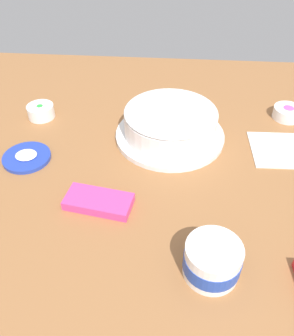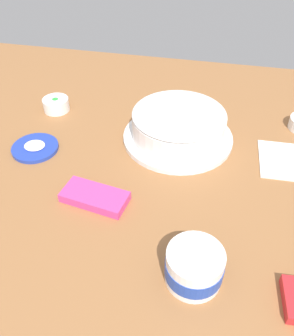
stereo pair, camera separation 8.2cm
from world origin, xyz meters
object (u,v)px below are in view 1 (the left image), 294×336
(sprinkle_bowl_rainbow, at_px, (288,112))
(sprinkle_bowl_green, at_px, (41,111))
(frosting_tub_lid, at_px, (27,157))
(paper_napkin, at_px, (280,149))
(frosting_tub, at_px, (212,260))
(candy_box_lower, at_px, (99,201))
(frosted_cake, at_px, (170,124))

(sprinkle_bowl_rainbow, distance_m, sprinkle_bowl_green, 0.72)
(frosting_tub_lid, height_order, sprinkle_bowl_rainbow, sprinkle_bowl_rainbow)
(paper_napkin, bearing_deg, frosting_tub_lid, 7.50)
(frosting_tub, xyz_separation_m, candy_box_lower, (0.24, -0.15, -0.03))
(frosting_tub_lid, bearing_deg, frosting_tub, 146.70)
(sprinkle_bowl_green, height_order, paper_napkin, sprinkle_bowl_green)
(frosted_cake, distance_m, paper_napkin, 0.30)
(sprinkle_bowl_green, bearing_deg, candy_box_lower, 124.50)
(frosting_tub_lid, bearing_deg, candy_box_lower, 145.97)
(candy_box_lower, bearing_deg, sprinkle_bowl_rainbow, -131.88)
(frosted_cake, height_order, sprinkle_bowl_rainbow, frosted_cake)
(frosting_tub_lid, relative_size, sprinkle_bowl_green, 1.58)
(frosted_cake, xyz_separation_m, frosting_tub_lid, (0.36, 0.12, -0.04))
(frosting_tub_lid, distance_m, paper_napkin, 0.66)
(frosted_cake, distance_m, sprinkle_bowl_rainbow, 0.36)
(frosted_cake, bearing_deg, paper_napkin, 173.06)
(sprinkle_bowl_green, height_order, candy_box_lower, sprinkle_bowl_green)
(frosting_tub, height_order, sprinkle_bowl_green, frosting_tub)
(sprinkle_bowl_rainbow, xyz_separation_m, paper_napkin, (0.05, 0.16, -0.01))
(frosting_tub, height_order, paper_napkin, frosting_tub)
(frosting_tub, xyz_separation_m, paper_napkin, (-0.20, -0.38, -0.03))
(frosted_cake, bearing_deg, sprinkle_bowl_green, -10.77)
(candy_box_lower, xyz_separation_m, paper_napkin, (-0.44, -0.23, -0.01))
(frosting_tub_lid, height_order, sprinkle_bowl_green, sprinkle_bowl_green)
(sprinkle_bowl_green, distance_m, paper_napkin, 0.68)
(frosted_cake, height_order, frosting_tub_lid, frosted_cake)
(frosting_tub_lid, height_order, candy_box_lower, candy_box_lower)
(candy_box_lower, bearing_deg, frosting_tub, 157.00)
(sprinkle_bowl_rainbow, bearing_deg, frosting_tub_lid, 19.31)
(frosted_cake, xyz_separation_m, paper_napkin, (-0.29, 0.04, -0.04))
(frosting_tub, height_order, sprinkle_bowl_rainbow, frosting_tub)
(sprinkle_bowl_rainbow, distance_m, paper_napkin, 0.17)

